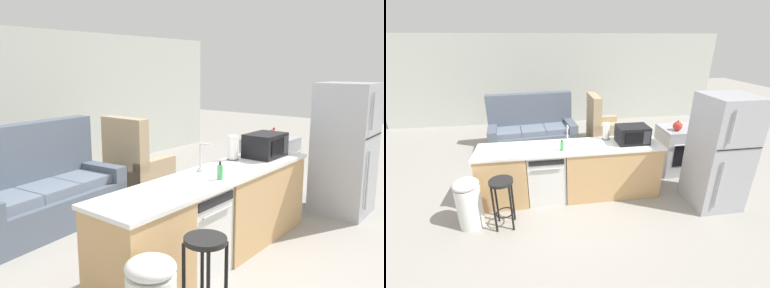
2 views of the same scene
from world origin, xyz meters
The scene contains 15 objects.
ground_plane centered at (0.00, 0.00, 0.00)m, with size 24.00×24.00×0.00m, color gray.
wall_back centered at (0.30, 4.20, 1.30)m, with size 10.00×0.06×2.60m.
kitchen_counter centered at (0.24, 0.00, 0.42)m, with size 2.94×0.66×0.90m.
dishwasher centered at (-0.25, 0.00, 0.42)m, with size 0.58×0.61×0.84m.
stove_range centered at (2.35, 0.55, 0.45)m, with size 0.76×0.68×0.90m.
refrigerator centered at (2.35, -0.55, 0.88)m, with size 0.72×0.73×1.75m.
microwave centered at (1.16, 0.00, 1.04)m, with size 0.50×0.37×0.28m.
sink_faucet centered at (0.12, 0.16, 1.03)m, with size 0.07×0.18×0.30m.
paper_towel_roll centered at (0.78, 0.21, 1.04)m, with size 0.14×0.14×0.28m.
soap_bottle centered at (0.00, -0.16, 0.97)m, with size 0.06×0.06×0.18m.
kettle centered at (2.18, 0.42, 0.99)m, with size 0.21×0.17×0.19m.
bar_stool centered at (-0.87, -0.64, 0.54)m, with size 0.32×0.32×0.74m.
trash_bin centered at (-1.35, -0.55, 0.38)m, with size 0.35×0.35×0.74m.
couch centered at (-0.50, 2.23, 0.39)m, with size 2.09×1.11×1.27m.
armchair centered at (1.23, 2.34, 0.35)m, with size 0.81×0.86×1.20m.
Camera 2 is at (-0.32, -3.70, 2.49)m, focal length 24.00 mm.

